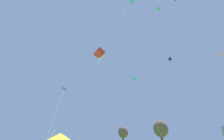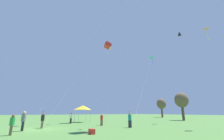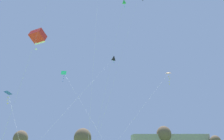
{
  "view_description": "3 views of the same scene",
  "coord_description": "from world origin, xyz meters",
  "px_view_note": "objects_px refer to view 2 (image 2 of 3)",
  "views": [
    {
      "loc": [
        6.66,
        -4.43,
        2.07
      ],
      "look_at": [
        -1.13,
        7.09,
        8.71
      ],
      "focal_mm": 24.0,
      "sensor_mm": 36.0,
      "label": 1
    },
    {
      "loc": [
        18.41,
        -1.98,
        1.71
      ],
      "look_at": [
        2.4,
        7.44,
        6.98
      ],
      "focal_mm": 24.0,
      "sensor_mm": 36.0,
      "label": 2
    },
    {
      "loc": [
        1.89,
        -10.33,
        3.56
      ],
      "look_at": [
        1.53,
        12.21,
        11.19
      ],
      "focal_mm": 35.0,
      "sensor_mm": 36.0,
      "label": 3
    }
  ],
  "objects_px": {
    "person_green_shirt": "(12,124)",
    "kite_cyan_delta_2": "(152,58)",
    "person_black_shirt": "(43,120)",
    "festival_tent": "(83,108)",
    "person_teal_shirt": "(130,119)",
    "person_white_shirt": "(71,118)",
    "cooler_box": "(92,131)",
    "kite_blue_delta_5": "(75,80)",
    "kite_red_box_6": "(108,46)",
    "person_red_shirt": "(102,119)",
    "kite_orange_delta_7": "(205,30)",
    "person_grey_shirt": "(23,120)",
    "kite_black_diamond_3": "(179,34)"
  },
  "relations": [
    {
      "from": "kite_black_diamond_3",
      "to": "kite_cyan_delta_2",
      "type": "bearing_deg",
      "value": 177.5
    },
    {
      "from": "person_white_shirt",
      "to": "kite_red_box_6",
      "type": "height_order",
      "value": "kite_red_box_6"
    },
    {
      "from": "person_green_shirt",
      "to": "kite_orange_delta_7",
      "type": "distance_m",
      "value": 24.51
    },
    {
      "from": "person_red_shirt",
      "to": "kite_red_box_6",
      "type": "distance_m",
      "value": 16.3
    },
    {
      "from": "festival_tent",
      "to": "person_green_shirt",
      "type": "bearing_deg",
      "value": -39.39
    },
    {
      "from": "person_red_shirt",
      "to": "person_grey_shirt",
      "type": "relative_size",
      "value": 0.84
    },
    {
      "from": "person_green_shirt",
      "to": "person_teal_shirt",
      "type": "xyz_separation_m",
      "value": [
        -0.24,
        11.73,
        0.11
      ]
    },
    {
      "from": "person_teal_shirt",
      "to": "kite_black_diamond_3",
      "type": "distance_m",
      "value": 22.11
    },
    {
      "from": "person_red_shirt",
      "to": "kite_cyan_delta_2",
      "type": "distance_m",
      "value": 22.58
    },
    {
      "from": "person_teal_shirt",
      "to": "kite_orange_delta_7",
      "type": "distance_m",
      "value": 15.84
    },
    {
      "from": "person_grey_shirt",
      "to": "kite_cyan_delta_2",
      "type": "distance_m",
      "value": 30.41
    },
    {
      "from": "person_teal_shirt",
      "to": "person_red_shirt",
      "type": "relative_size",
      "value": 1.28
    },
    {
      "from": "kite_red_box_6",
      "to": "kite_black_diamond_3",
      "type": "bearing_deg",
      "value": 54.57
    },
    {
      "from": "person_black_shirt",
      "to": "person_grey_shirt",
      "type": "relative_size",
      "value": 1.04
    },
    {
      "from": "person_green_shirt",
      "to": "kite_red_box_6",
      "type": "distance_m",
      "value": 22.98
    },
    {
      "from": "person_teal_shirt",
      "to": "person_black_shirt",
      "type": "relative_size",
      "value": 1.04
    },
    {
      "from": "kite_black_diamond_3",
      "to": "kite_red_box_6",
      "type": "relative_size",
      "value": 1.23
    },
    {
      "from": "person_red_shirt",
      "to": "kite_orange_delta_7",
      "type": "distance_m",
      "value": 18.73
    },
    {
      "from": "festival_tent",
      "to": "person_teal_shirt",
      "type": "bearing_deg",
      "value": 6.87
    },
    {
      "from": "kite_blue_delta_5",
      "to": "kite_red_box_6",
      "type": "distance_m",
      "value": 10.75
    },
    {
      "from": "festival_tent",
      "to": "kite_cyan_delta_2",
      "type": "xyz_separation_m",
      "value": [
        2.09,
        16.57,
        12.18
      ]
    },
    {
      "from": "person_black_shirt",
      "to": "person_white_shirt",
      "type": "distance_m",
      "value": 7.16
    },
    {
      "from": "cooler_box",
      "to": "person_red_shirt",
      "type": "bearing_deg",
      "value": 147.75
    },
    {
      "from": "kite_orange_delta_7",
      "to": "person_grey_shirt",
      "type": "bearing_deg",
      "value": -112.41
    },
    {
      "from": "person_black_shirt",
      "to": "person_white_shirt",
      "type": "xyz_separation_m",
      "value": [
        -5.32,
        4.79,
        -0.01
      ]
    },
    {
      "from": "person_black_shirt",
      "to": "kite_blue_delta_5",
      "type": "height_order",
      "value": "kite_blue_delta_5"
    },
    {
      "from": "person_black_shirt",
      "to": "person_green_shirt",
      "type": "bearing_deg",
      "value": 167.5
    },
    {
      "from": "person_teal_shirt",
      "to": "kite_blue_delta_5",
      "type": "relative_size",
      "value": 0.27
    },
    {
      "from": "festival_tent",
      "to": "kite_red_box_6",
      "type": "xyz_separation_m",
      "value": [
        1.83,
        4.12,
        12.69
      ]
    },
    {
      "from": "person_grey_shirt",
      "to": "kite_orange_delta_7",
      "type": "relative_size",
      "value": 0.14
    },
    {
      "from": "person_teal_shirt",
      "to": "kite_red_box_6",
      "type": "xyz_separation_m",
      "value": [
        -10.41,
        2.65,
        14.3
      ]
    },
    {
      "from": "person_green_shirt",
      "to": "kite_cyan_delta_2",
      "type": "height_order",
      "value": "kite_cyan_delta_2"
    },
    {
      "from": "person_teal_shirt",
      "to": "person_black_shirt",
      "type": "bearing_deg",
      "value": 102.91
    },
    {
      "from": "cooler_box",
      "to": "kite_blue_delta_5",
      "type": "bearing_deg",
      "value": 171.03
    },
    {
      "from": "cooler_box",
      "to": "person_black_shirt",
      "type": "distance_m",
      "value": 8.18
    },
    {
      "from": "person_teal_shirt",
      "to": "person_grey_shirt",
      "type": "relative_size",
      "value": 1.07
    },
    {
      "from": "person_black_shirt",
      "to": "kite_orange_delta_7",
      "type": "distance_m",
      "value": 23.92
    },
    {
      "from": "person_teal_shirt",
      "to": "person_white_shirt",
      "type": "distance_m",
      "value": 10.97
    },
    {
      "from": "person_black_shirt",
      "to": "kite_orange_delta_7",
      "type": "height_order",
      "value": "kite_orange_delta_7"
    },
    {
      "from": "person_green_shirt",
      "to": "kite_cyan_delta_2",
      "type": "bearing_deg",
      "value": 7.24
    },
    {
      "from": "person_green_shirt",
      "to": "person_teal_shirt",
      "type": "bearing_deg",
      "value": -12.76
    },
    {
      "from": "kite_orange_delta_7",
      "to": "person_red_shirt",
      "type": "bearing_deg",
      "value": -132.74
    },
    {
      "from": "person_green_shirt",
      "to": "cooler_box",
      "type": "bearing_deg",
      "value": -37.75
    },
    {
      "from": "kite_black_diamond_3",
      "to": "kite_red_box_6",
      "type": "bearing_deg",
      "value": -125.43
    },
    {
      "from": "person_black_shirt",
      "to": "festival_tent",
      "type": "bearing_deg",
      "value": -29.02
    },
    {
      "from": "person_white_shirt",
      "to": "kite_red_box_6",
      "type": "relative_size",
      "value": 0.11
    },
    {
      "from": "person_black_shirt",
      "to": "person_red_shirt",
      "type": "height_order",
      "value": "person_black_shirt"
    },
    {
      "from": "person_teal_shirt",
      "to": "person_white_shirt",
      "type": "height_order",
      "value": "person_teal_shirt"
    },
    {
      "from": "person_teal_shirt",
      "to": "kite_cyan_delta_2",
      "type": "relative_size",
      "value": 0.13
    },
    {
      "from": "kite_black_diamond_3",
      "to": "kite_orange_delta_7",
      "type": "distance_m",
      "value": 10.55
    }
  ]
}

